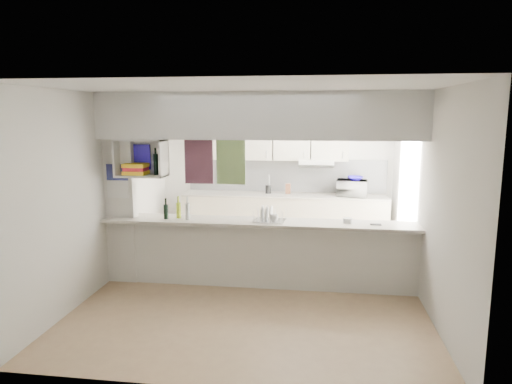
% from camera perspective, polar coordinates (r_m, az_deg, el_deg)
% --- Properties ---
extents(floor, '(4.80, 4.80, 0.00)m').
position_cam_1_polar(floor, '(6.36, 0.22, -11.70)').
color(floor, '#9E7C5C').
rests_on(floor, ground).
extents(ceiling, '(4.80, 4.80, 0.00)m').
position_cam_1_polar(ceiling, '(5.93, 0.23, 12.39)').
color(ceiling, white).
rests_on(ceiling, wall_back).
extents(wall_back, '(4.20, 0.00, 4.20)m').
position_cam_1_polar(wall_back, '(8.37, 2.39, 2.66)').
color(wall_back, silver).
rests_on(wall_back, floor).
extents(wall_left, '(0.00, 4.80, 4.80)m').
position_cam_1_polar(wall_left, '(6.62, -18.10, 0.34)').
color(wall_left, silver).
rests_on(wall_left, floor).
extents(wall_right, '(0.00, 4.80, 4.80)m').
position_cam_1_polar(wall_right, '(6.11, 20.16, -0.52)').
color(wall_right, silver).
rests_on(wall_right, floor).
extents(servery_partition, '(4.20, 0.50, 2.60)m').
position_cam_1_polar(servery_partition, '(5.99, -1.42, 3.35)').
color(servery_partition, silver).
rests_on(servery_partition, floor).
extents(cubby_shelf, '(0.65, 0.35, 0.50)m').
position_cam_1_polar(cubby_shelf, '(6.30, -14.17, 3.84)').
color(cubby_shelf, white).
rests_on(cubby_shelf, bulkhead).
extents(kitchen_run, '(3.60, 0.63, 2.24)m').
position_cam_1_polar(kitchen_run, '(8.17, 3.31, -0.89)').
color(kitchen_run, beige).
rests_on(kitchen_run, floor).
extents(microwave, '(0.55, 0.41, 0.28)m').
position_cam_1_polar(microwave, '(8.06, 11.90, 0.48)').
color(microwave, white).
rests_on(microwave, bench_top).
extents(bowl, '(0.27, 0.27, 0.07)m').
position_cam_1_polar(bowl, '(8.04, 12.28, 1.69)').
color(bowl, '#180D92').
rests_on(bowl, microwave).
extents(dish_rack, '(0.43, 0.34, 0.22)m').
position_cam_1_polar(dish_rack, '(6.05, 1.71, -2.86)').
color(dish_rack, silver).
rests_on(dish_rack, breakfast_bar).
extents(cup, '(0.13, 0.13, 0.09)m').
position_cam_1_polar(cup, '(5.97, 2.26, -3.27)').
color(cup, white).
rests_on(cup, dish_rack).
extents(wine_bottles, '(0.36, 0.14, 0.31)m').
position_cam_1_polar(wine_bottles, '(6.26, -9.75, -2.30)').
color(wine_bottles, black).
rests_on(wine_bottles, breakfast_bar).
extents(plastic_tubs, '(0.48, 0.17, 0.06)m').
position_cam_1_polar(plastic_tubs, '(6.08, 11.71, -3.54)').
color(plastic_tubs, silver).
rests_on(plastic_tubs, breakfast_bar).
extents(utensil_jar, '(0.11, 0.11, 0.15)m').
position_cam_1_polar(utensil_jar, '(8.18, 1.55, 0.33)').
color(utensil_jar, black).
rests_on(utensil_jar, bench_top).
extents(knife_block, '(0.09, 0.07, 0.18)m').
position_cam_1_polar(knife_block, '(8.18, 4.02, 0.42)').
color(knife_block, brown).
rests_on(knife_block, bench_top).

